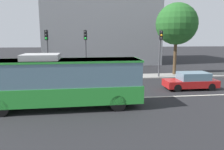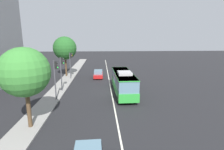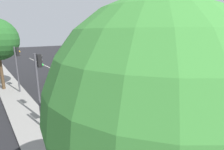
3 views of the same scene
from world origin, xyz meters
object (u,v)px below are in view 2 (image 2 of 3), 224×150
at_px(sedan_red, 98,74).
at_px(street_tree_kerbside_centre, 65,48).
at_px(traffic_light_near_corner, 56,74).
at_px(street_tree_kerbside_left, 25,72).
at_px(traffic_light_far_corner, 71,61).
at_px(transit_bus, 123,81).
at_px(traffic_light_mid_block, 62,68).

height_order(sedan_red, street_tree_kerbside_centre, street_tree_kerbside_centre).
bearing_deg(street_tree_kerbside_centre, traffic_light_near_corner, -173.56).
distance_m(traffic_light_near_corner, street_tree_kerbside_left, 7.20).
xyz_separation_m(sedan_red, traffic_light_far_corner, (-1.06, 5.26, 2.84)).
xyz_separation_m(transit_bus, traffic_light_far_corner, (9.55, 9.06, 1.75)).
height_order(transit_bus, traffic_light_far_corner, traffic_light_far_corner).
distance_m(sedan_red, street_tree_kerbside_centre, 8.58).
xyz_separation_m(transit_bus, traffic_light_mid_block, (1.56, 9.00, 1.75)).
distance_m(sedan_red, traffic_light_mid_block, 10.82).
bearing_deg(street_tree_kerbside_left, street_tree_kerbside_centre, 2.46).
distance_m(traffic_light_near_corner, traffic_light_far_corner, 11.84).
relative_size(traffic_light_mid_block, traffic_light_far_corner, 1.00).
height_order(sedan_red, traffic_light_mid_block, traffic_light_mid_block).
xyz_separation_m(traffic_light_near_corner, traffic_light_far_corner, (11.84, 0.15, 0.00)).
height_order(traffic_light_mid_block, street_tree_kerbside_left, street_tree_kerbside_left).
relative_size(transit_bus, street_tree_kerbside_centre, 1.21).
relative_size(transit_bus, traffic_light_mid_block, 1.93).
xyz_separation_m(traffic_light_mid_block, street_tree_kerbside_left, (-10.84, 0.60, 1.57)).
relative_size(street_tree_kerbside_left, street_tree_kerbside_centre, 0.88).
distance_m(sedan_red, street_tree_kerbside_left, 21.18).
bearing_deg(traffic_light_mid_block, traffic_light_near_corner, -88.27).
distance_m(transit_bus, sedan_red, 11.32).
xyz_separation_m(traffic_light_mid_block, street_tree_kerbside_centre, (10.32, 1.51, 2.35)).
distance_m(sedan_red, traffic_light_far_corner, 6.07).
bearing_deg(sedan_red, street_tree_kerbside_centre, -100.70).
relative_size(traffic_light_near_corner, traffic_light_mid_block, 1.00).
height_order(transit_bus, street_tree_kerbside_centre, street_tree_kerbside_centre).
xyz_separation_m(traffic_light_far_corner, street_tree_kerbside_left, (-18.83, 0.54, 1.57)).
xyz_separation_m(traffic_light_near_corner, traffic_light_mid_block, (3.85, 0.09, 0.00)).
distance_m(transit_bus, street_tree_kerbside_left, 13.77).
bearing_deg(street_tree_kerbside_centre, street_tree_kerbside_left, -177.54).
bearing_deg(transit_bus, traffic_light_far_corner, 42.46).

